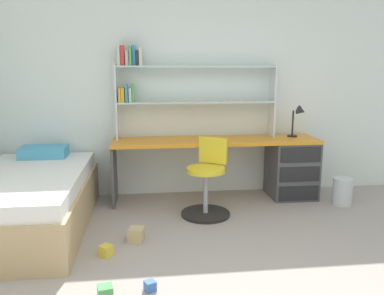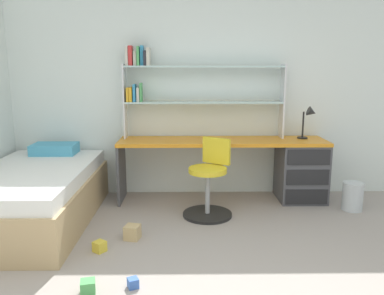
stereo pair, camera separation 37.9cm
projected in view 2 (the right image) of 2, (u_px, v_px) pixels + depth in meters
name	position (u px, v px, depth m)	size (l,w,h in m)	color
room_shell	(65.00, 102.00, 3.25)	(5.71, 6.47, 2.51)	silver
desk	(278.00, 165.00, 4.57)	(2.40, 0.55, 0.72)	orange
bookshelf_hutch	(182.00, 83.00, 4.52)	(1.87, 0.22, 1.07)	silver
desk_lamp	(310.00, 117.00, 4.50)	(0.20, 0.17, 0.38)	black
swivel_chair	(209.00, 185.00, 4.09)	(0.52, 0.52, 0.81)	black
bed_platform	(34.00, 196.00, 3.90)	(1.10, 1.93, 0.68)	tan
waste_bin	(353.00, 196.00, 4.27)	(0.22, 0.22, 0.31)	silver
toy_block_yellow_2	(100.00, 246.00, 3.31)	(0.09, 0.09, 0.09)	gold
toy_block_green_3	(88.00, 287.00, 2.68)	(0.10, 0.10, 0.10)	#479E51
toy_block_blue_4	(133.00, 283.00, 2.76)	(0.07, 0.07, 0.07)	#3860B7
toy_block_natural_5	(132.00, 232.00, 3.55)	(0.13, 0.13, 0.13)	tan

